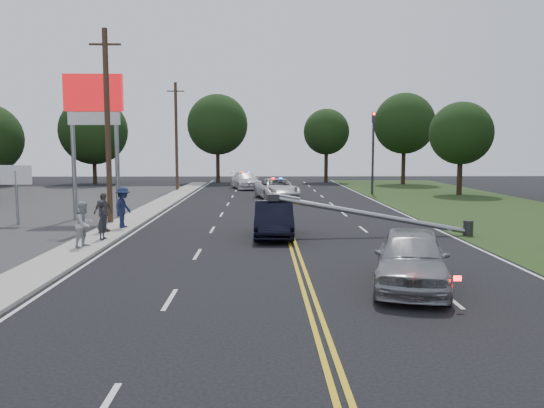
{
  "coord_description": "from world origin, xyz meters",
  "views": [
    {
      "loc": [
        -1.27,
        -15.62,
        3.96
      ],
      "look_at": [
        -0.86,
        5.88,
        1.7
      ],
      "focal_mm": 35.0,
      "sensor_mm": 36.0,
      "label": 1
    }
  ],
  "objects_px": {
    "emergency_a": "(277,189)",
    "utility_pole_mid": "(108,126)",
    "bystander_c": "(123,207)",
    "fallen_streetlight": "(383,216)",
    "bystander_d": "(103,212)",
    "traffic_signal": "(373,146)",
    "bystander_b": "(84,224)",
    "pylon_sign": "(94,111)",
    "crashed_sedan": "(274,219)",
    "emergency_b": "(246,181)",
    "utility_pole_far": "(176,136)",
    "waiting_sedan": "(411,258)",
    "bystander_a": "(103,220)",
    "small_sign": "(16,180)"
  },
  "relations": [
    {
      "from": "emergency_a",
      "to": "utility_pole_mid",
      "type": "bearing_deg",
      "value": -135.41
    },
    {
      "from": "bystander_c",
      "to": "fallen_streetlight",
      "type": "bearing_deg",
      "value": -87.95
    },
    {
      "from": "emergency_a",
      "to": "bystander_d",
      "type": "height_order",
      "value": "bystander_d"
    },
    {
      "from": "traffic_signal",
      "to": "bystander_b",
      "type": "xyz_separation_m",
      "value": [
        -16.51,
        -25.01,
        -3.19
      ]
    },
    {
      "from": "emergency_a",
      "to": "traffic_signal",
      "type": "bearing_deg",
      "value": 15.98
    },
    {
      "from": "pylon_sign",
      "to": "crashed_sedan",
      "type": "xyz_separation_m",
      "value": [
        9.77,
        -6.04,
        -5.2
      ]
    },
    {
      "from": "emergency_a",
      "to": "emergency_b",
      "type": "xyz_separation_m",
      "value": [
        -2.76,
        10.75,
        -0.01
      ]
    },
    {
      "from": "emergency_a",
      "to": "crashed_sedan",
      "type": "bearing_deg",
      "value": -103.69
    },
    {
      "from": "utility_pole_far",
      "to": "bystander_c",
      "type": "relative_size",
      "value": 5.05
    },
    {
      "from": "bystander_b",
      "to": "bystander_d",
      "type": "height_order",
      "value": "bystander_d"
    },
    {
      "from": "pylon_sign",
      "to": "bystander_b",
      "type": "relative_size",
      "value": 4.45
    },
    {
      "from": "waiting_sedan",
      "to": "bystander_a",
      "type": "distance_m",
      "value": 13.34
    },
    {
      "from": "pylon_sign",
      "to": "bystander_c",
      "type": "xyz_separation_m",
      "value": [
        2.48,
        -3.92,
        -4.89
      ]
    },
    {
      "from": "bystander_a",
      "to": "emergency_b",
      "type": "bearing_deg",
      "value": -6.35
    },
    {
      "from": "utility_pole_mid",
      "to": "bystander_d",
      "type": "xyz_separation_m",
      "value": [
        0.62,
        -3.28,
        -4.05
      ]
    },
    {
      "from": "bystander_a",
      "to": "bystander_d",
      "type": "height_order",
      "value": "bystander_d"
    },
    {
      "from": "small_sign",
      "to": "bystander_d",
      "type": "bearing_deg",
      "value": -31.18
    },
    {
      "from": "fallen_streetlight",
      "to": "bystander_a",
      "type": "distance_m",
      "value": 12.27
    },
    {
      "from": "traffic_signal",
      "to": "utility_pole_mid",
      "type": "distance_m",
      "value": 25.12
    },
    {
      "from": "fallen_streetlight",
      "to": "waiting_sedan",
      "type": "bearing_deg",
      "value": -97.73
    },
    {
      "from": "traffic_signal",
      "to": "bystander_c",
      "type": "xyz_separation_m",
      "value": [
        -16.32,
        -19.91,
        -3.1
      ]
    },
    {
      "from": "bystander_b",
      "to": "bystander_d",
      "type": "bearing_deg",
      "value": 27.06
    },
    {
      "from": "bystander_a",
      "to": "utility_pole_far",
      "type": "bearing_deg",
      "value": 5.99
    },
    {
      "from": "emergency_a",
      "to": "bystander_b",
      "type": "height_order",
      "value": "bystander_b"
    },
    {
      "from": "traffic_signal",
      "to": "fallen_streetlight",
      "type": "xyz_separation_m",
      "value": [
        -4.11,
        -22.0,
        -3.29
      ]
    },
    {
      "from": "emergency_a",
      "to": "bystander_d",
      "type": "distance_m",
      "value": 18.9
    },
    {
      "from": "small_sign",
      "to": "traffic_signal",
      "type": "relative_size",
      "value": 0.44
    },
    {
      "from": "waiting_sedan",
      "to": "emergency_a",
      "type": "xyz_separation_m",
      "value": [
        -3.08,
        26.47,
        -0.03
      ]
    },
    {
      "from": "crashed_sedan",
      "to": "bystander_c",
      "type": "relative_size",
      "value": 2.44
    },
    {
      "from": "utility_pole_far",
      "to": "emergency_b",
      "type": "relative_size",
      "value": 1.8
    },
    {
      "from": "crashed_sedan",
      "to": "pylon_sign",
      "type": "bearing_deg",
      "value": 149.13
    },
    {
      "from": "small_sign",
      "to": "bystander_a",
      "type": "height_order",
      "value": "small_sign"
    },
    {
      "from": "pylon_sign",
      "to": "utility_pole_far",
      "type": "xyz_separation_m",
      "value": [
        1.3,
        20.0,
        -0.91
      ]
    },
    {
      "from": "waiting_sedan",
      "to": "emergency_a",
      "type": "distance_m",
      "value": 26.64
    },
    {
      "from": "traffic_signal",
      "to": "bystander_a",
      "type": "height_order",
      "value": "traffic_signal"
    },
    {
      "from": "crashed_sedan",
      "to": "bystander_c",
      "type": "xyz_separation_m",
      "value": [
        -7.28,
        2.13,
        0.32
      ]
    },
    {
      "from": "small_sign",
      "to": "emergency_a",
      "type": "relative_size",
      "value": 0.53
    },
    {
      "from": "utility_pole_mid",
      "to": "pylon_sign",
      "type": "bearing_deg",
      "value": 123.02
    },
    {
      "from": "small_sign",
      "to": "bystander_b",
      "type": "height_order",
      "value": "small_sign"
    },
    {
      "from": "fallen_streetlight",
      "to": "waiting_sedan",
      "type": "xyz_separation_m",
      "value": [
        -1.2,
        -8.86,
        -0.07
      ]
    },
    {
      "from": "crashed_sedan",
      "to": "bystander_c",
      "type": "distance_m",
      "value": 7.6
    },
    {
      "from": "bystander_b",
      "to": "bystander_c",
      "type": "height_order",
      "value": "bystander_c"
    },
    {
      "from": "fallen_streetlight",
      "to": "emergency_a",
      "type": "xyz_separation_m",
      "value": [
        -4.29,
        17.6,
        -0.1
      ]
    },
    {
      "from": "fallen_streetlight",
      "to": "emergency_a",
      "type": "relative_size",
      "value": 1.6
    },
    {
      "from": "small_sign",
      "to": "bystander_b",
      "type": "xyz_separation_m",
      "value": [
        5.79,
        -7.01,
        -1.31
      ]
    },
    {
      "from": "bystander_b",
      "to": "bystander_c",
      "type": "xyz_separation_m",
      "value": [
        0.19,
        5.09,
        0.09
      ]
    },
    {
      "from": "waiting_sedan",
      "to": "emergency_a",
      "type": "bearing_deg",
      "value": 111.49
    },
    {
      "from": "small_sign",
      "to": "bystander_a",
      "type": "bearing_deg",
      "value": -41.59
    },
    {
      "from": "small_sign",
      "to": "emergency_a",
      "type": "distance_m",
      "value": 19.51
    },
    {
      "from": "emergency_a",
      "to": "waiting_sedan",
      "type": "bearing_deg",
      "value": -94.99
    }
  ]
}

